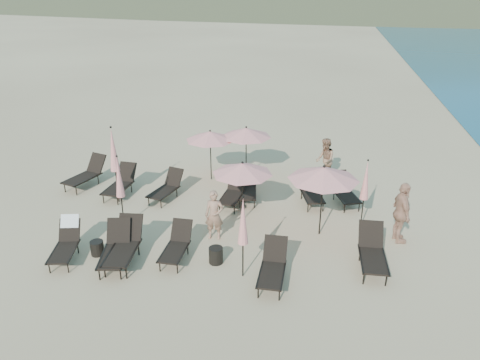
% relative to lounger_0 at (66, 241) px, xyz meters
% --- Properties ---
extents(ground, '(800.00, 800.00, 0.00)m').
position_rel_lounger_0_xyz_m(ground, '(4.29, 0.28, -0.49)').
color(ground, '#D6BA8C').
rests_on(ground, ground).
extents(lounger_0, '(0.94, 1.72, 1.02)m').
position_rel_lounger_0_xyz_m(lounger_0, '(0.00, 0.00, 0.00)').
color(lounger_0, black).
rests_on(lounger_0, ground).
extents(lounger_1, '(0.88, 1.92, 1.07)m').
position_rel_lounger_0_xyz_m(lounger_1, '(1.71, 0.11, 0.01)').
color(lounger_1, black).
rests_on(lounger_1, ground).
extents(lounger_2, '(1.03, 1.86, 1.01)m').
position_rel_lounger_0_xyz_m(lounger_2, '(1.50, -0.05, -0.01)').
color(lounger_2, black).
rests_on(lounger_2, ground).
extents(lounger_3, '(0.62, 1.58, 0.90)m').
position_rel_lounger_0_xyz_m(lounger_3, '(3.09, 0.48, -0.06)').
color(lounger_3, black).
rests_on(lounger_3, ground).
extents(lounger_4, '(0.65, 1.67, 0.96)m').
position_rel_lounger_0_xyz_m(lounger_4, '(5.89, -0.13, -0.04)').
color(lounger_4, black).
rests_on(lounger_4, ground).
extents(lounger_5, '(0.75, 1.83, 1.04)m').
position_rel_lounger_0_xyz_m(lounger_5, '(8.48, 1.00, -0.00)').
color(lounger_5, black).
rests_on(lounger_5, ground).
extents(lounger_6, '(1.20, 1.95, 1.05)m').
position_rel_lounger_0_xyz_m(lounger_6, '(-1.82, 4.74, 0.01)').
color(lounger_6, black).
rests_on(lounger_6, ground).
extents(lounger_7, '(0.77, 1.78, 1.00)m').
position_rel_lounger_0_xyz_m(lounger_7, '(-0.19, 4.18, -0.02)').
color(lounger_7, black).
rests_on(lounger_7, ground).
extents(lounger_8, '(1.02, 1.73, 0.94)m').
position_rel_lounger_0_xyz_m(lounger_8, '(1.55, 4.19, -0.05)').
color(lounger_8, black).
rests_on(lounger_8, ground).
extents(lounger_9, '(0.77, 1.71, 0.96)m').
position_rel_lounger_0_xyz_m(lounger_9, '(3.99, 4.19, -0.04)').
color(lounger_9, black).
rests_on(lounger_9, ground).
extents(lounger_10, '(1.05, 1.77, 0.95)m').
position_rel_lounger_0_xyz_m(lounger_10, '(6.65, 4.81, -0.04)').
color(lounger_10, black).
rests_on(lounger_10, ground).
extents(lounger_11, '(1.16, 1.77, 0.95)m').
position_rel_lounger_0_xyz_m(lounger_11, '(7.81, 4.99, -0.04)').
color(lounger_11, black).
rests_on(lounger_11, ground).
extents(lounger_12, '(0.84, 1.67, 0.92)m').
position_rel_lounger_0_xyz_m(lounger_12, '(4.41, 4.67, -0.06)').
color(lounger_12, black).
rests_on(lounger_12, ground).
extents(umbrella_open_0, '(1.93, 1.93, 2.08)m').
position_rel_lounger_0_xyz_m(umbrella_open_0, '(4.53, 2.99, 1.35)').
color(umbrella_open_0, black).
rests_on(umbrella_open_0, ground).
extents(umbrella_open_1, '(2.14, 2.14, 2.30)m').
position_rel_lounger_0_xyz_m(umbrella_open_1, '(7.03, 2.58, 1.55)').
color(umbrella_open_1, black).
rests_on(umbrella_open_1, ground).
extents(umbrella_open_2, '(1.89, 1.89, 2.04)m').
position_rel_lounger_0_xyz_m(umbrella_open_2, '(2.71, 6.16, 1.32)').
color(umbrella_open_2, black).
rests_on(umbrella_open_2, ground).
extents(umbrella_open_3, '(1.96, 1.96, 2.11)m').
position_rel_lounger_0_xyz_m(umbrella_open_3, '(4.03, 6.64, 1.38)').
color(umbrella_open_3, black).
rests_on(umbrella_open_3, ground).
extents(umbrella_closed_0, '(0.28, 0.28, 2.36)m').
position_rel_lounger_0_xyz_m(umbrella_closed_0, '(5.08, -0.06, 1.16)').
color(umbrella_closed_0, black).
rests_on(umbrella_closed_0, ground).
extents(umbrella_closed_1, '(0.27, 0.27, 2.31)m').
position_rel_lounger_0_xyz_m(umbrella_closed_1, '(8.32, 3.28, 1.12)').
color(umbrella_closed_1, black).
rests_on(umbrella_closed_1, ground).
extents(umbrella_closed_2, '(0.33, 0.33, 2.79)m').
position_rel_lounger_0_xyz_m(umbrella_closed_2, '(-0.04, 3.60, 1.46)').
color(umbrella_closed_2, black).
rests_on(umbrella_closed_2, ground).
extents(umbrella_closed_3, '(0.28, 0.28, 2.40)m').
position_rel_lounger_0_xyz_m(umbrella_closed_3, '(0.83, 2.01, 1.18)').
color(umbrella_closed_3, black).
rests_on(umbrella_closed_3, ground).
extents(side_table_0, '(0.38, 0.38, 0.42)m').
position_rel_lounger_0_xyz_m(side_table_0, '(0.79, 0.23, -0.27)').
color(side_table_0, black).
rests_on(side_table_0, ground).
extents(side_table_1, '(0.40, 0.40, 0.47)m').
position_rel_lounger_0_xyz_m(side_table_1, '(4.24, 0.44, -0.25)').
color(side_table_1, black).
rests_on(side_table_1, ground).
extents(beachgoer_a, '(0.60, 0.42, 1.55)m').
position_rel_lounger_0_xyz_m(beachgoer_a, '(3.89, 1.76, 0.29)').
color(beachgoer_a, '#A37258').
rests_on(beachgoer_a, ground).
extents(beachgoer_b, '(0.79, 0.93, 1.70)m').
position_rel_lounger_0_xyz_m(beachgoer_b, '(7.09, 6.89, 0.36)').
color(beachgoer_b, '#A77556').
rests_on(beachgoer_b, ground).
extents(beachgoer_c, '(0.69, 1.19, 1.90)m').
position_rel_lounger_0_xyz_m(beachgoer_c, '(9.37, 2.56, 0.47)').
color(beachgoer_c, tan).
rests_on(beachgoer_c, ground).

